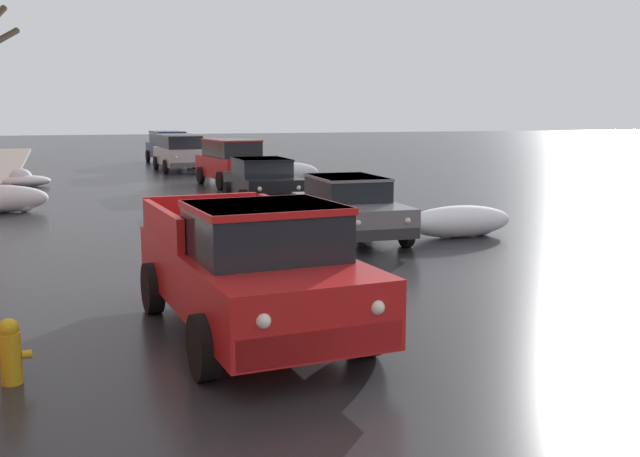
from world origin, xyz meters
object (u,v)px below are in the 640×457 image
object	(u,v)px
sedan_black_parked_kerbside_mid	(263,180)
suv_red_parked_far_down_block	(232,161)
suv_darkblue_at_far_intersection	(168,146)
suv_silver_queued_behind_truck	(180,151)
pickup_truck_red_approaching_near_lane	(251,267)
fire_hydrant	(10,351)
sedan_grey_parked_kerbside_close	(349,206)

from	to	relation	value
sedan_black_parked_kerbside_mid	suv_red_parked_far_down_block	distance (m)	5.94
suv_red_parked_far_down_block	suv_darkblue_at_far_intersection	xyz separation A→B (m)	(-0.35, 14.31, 0.00)
suv_silver_queued_behind_truck	suv_darkblue_at_far_intersection	size ratio (longest dim) A/B	1.00
pickup_truck_red_approaching_near_lane	suv_silver_queued_behind_truck	world-z (taller)	suv_silver_queued_behind_truck
pickup_truck_red_approaching_near_lane	suv_red_parked_far_down_block	xyz separation A→B (m)	(4.34, 19.21, 0.11)
sedan_black_parked_kerbside_mid	suv_darkblue_at_far_intersection	bearing A→B (deg)	89.81
sedan_black_parked_kerbside_mid	suv_silver_queued_behind_truck	bearing A→B (deg)	91.16
sedan_black_parked_kerbside_mid	suv_red_parked_far_down_block	size ratio (longest dim) A/B	0.97
suv_red_parked_far_down_block	suv_silver_queued_behind_truck	bearing A→B (deg)	95.01
suv_red_parked_far_down_block	suv_darkblue_at_far_intersection	world-z (taller)	same
suv_silver_queued_behind_truck	fire_hydrant	xyz separation A→B (m)	(-6.46, -27.99, -0.63)
sedan_grey_parked_kerbside_close	fire_hydrant	bearing A→B (deg)	-133.94
sedan_black_parked_kerbside_mid	suv_darkblue_at_far_intersection	xyz separation A→B (m)	(0.07, 20.22, 0.24)
sedan_black_parked_kerbside_mid	suv_darkblue_at_far_intersection	distance (m)	20.22
suv_silver_queued_behind_truck	fire_hydrant	size ratio (longest dim) A/B	6.56
pickup_truck_red_approaching_near_lane	sedan_black_parked_kerbside_mid	size ratio (longest dim) A/B	1.16
fire_hydrant	sedan_black_parked_kerbside_mid	bearing A→B (deg)	64.45
sedan_grey_parked_kerbside_close	suv_darkblue_at_far_intersection	bearing A→B (deg)	89.88
pickup_truck_red_approaching_near_lane	suv_red_parked_far_down_block	world-z (taller)	suv_red_parked_far_down_block
suv_red_parked_far_down_block	suv_silver_queued_behind_truck	xyz separation A→B (m)	(-0.70, 7.97, 0.00)
sedan_black_parked_kerbside_mid	fire_hydrant	bearing A→B (deg)	-115.55
suv_darkblue_at_far_intersection	pickup_truck_red_approaching_near_lane	bearing A→B (deg)	-96.79
sedan_black_parked_kerbside_mid	fire_hydrant	size ratio (longest dim) A/B	6.01
sedan_grey_parked_kerbside_close	sedan_black_parked_kerbside_mid	bearing A→B (deg)	90.08
sedan_black_parked_kerbside_mid	suv_silver_queued_behind_truck	distance (m)	13.89
fire_hydrant	sedan_grey_parked_kerbside_close	bearing A→B (deg)	46.06
pickup_truck_red_approaching_near_lane	sedan_black_parked_kerbside_mid	world-z (taller)	pickup_truck_red_approaching_near_lane
pickup_truck_red_approaching_near_lane	suv_red_parked_far_down_block	size ratio (longest dim) A/B	1.12
pickup_truck_red_approaching_near_lane	sedan_grey_parked_kerbside_close	world-z (taller)	pickup_truck_red_approaching_near_lane
sedan_black_parked_kerbside_mid	suv_silver_queued_behind_truck	xyz separation A→B (m)	(-0.28, 13.89, 0.24)
suv_red_parked_far_down_block	fire_hydrant	distance (m)	21.27
suv_darkblue_at_far_intersection	suv_red_parked_far_down_block	bearing A→B (deg)	-88.59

